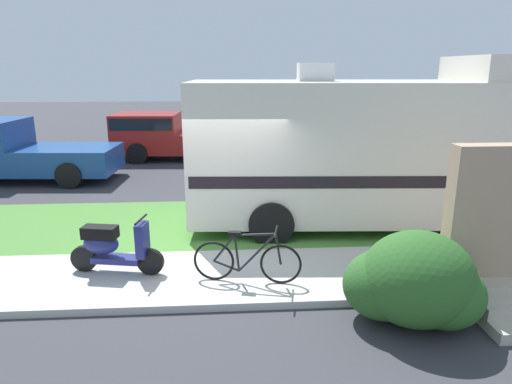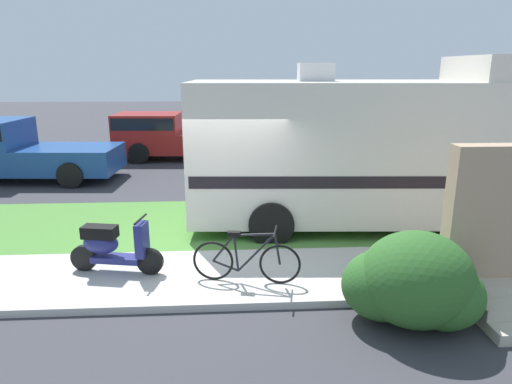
{
  "view_description": "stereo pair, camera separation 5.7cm",
  "coord_description": "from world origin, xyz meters",
  "px_view_note": "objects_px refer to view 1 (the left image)",
  "views": [
    {
      "loc": [
        0.1,
        -8.06,
        3.42
      ],
      "look_at": [
        0.66,
        0.3,
        1.1
      ],
      "focal_mm": 31.71,
      "sensor_mm": 36.0,
      "label": 1
    },
    {
      "loc": [
        0.16,
        -8.07,
        3.42
      ],
      "look_at": [
        0.66,
        0.3,
        1.1
      ],
      "focal_mm": 31.71,
      "sensor_mm": 36.0,
      "label": 2
    }
  ],
  "objects_px": {
    "motorhome_rv": "(369,149)",
    "bicycle": "(247,260)",
    "pickup_truck_far": "(170,135)",
    "bottle_green": "(479,256)",
    "scooter": "(112,246)",
    "pickup_truck_near": "(11,149)"
  },
  "relations": [
    {
      "from": "pickup_truck_far",
      "to": "motorhome_rv",
      "type": "bearing_deg",
      "value": -57.03
    },
    {
      "from": "bicycle",
      "to": "pickup_truck_near",
      "type": "xyz_separation_m",
      "value": [
        -6.91,
        7.68,
        0.5
      ]
    },
    {
      "from": "scooter",
      "to": "bicycle",
      "type": "relative_size",
      "value": 0.93
    },
    {
      "from": "scooter",
      "to": "bicycle",
      "type": "bearing_deg",
      "value": -12.68
    },
    {
      "from": "motorhome_rv",
      "to": "pickup_truck_near",
      "type": "bearing_deg",
      "value": 153.42
    },
    {
      "from": "scooter",
      "to": "bottle_green",
      "type": "distance_m",
      "value": 6.29
    },
    {
      "from": "motorhome_rv",
      "to": "scooter",
      "type": "bearing_deg",
      "value": -154.69
    },
    {
      "from": "pickup_truck_near",
      "to": "bottle_green",
      "type": "bearing_deg",
      "value": -33.2
    },
    {
      "from": "scooter",
      "to": "bottle_green",
      "type": "bearing_deg",
      "value": -0.14
    },
    {
      "from": "scooter",
      "to": "pickup_truck_near",
      "type": "distance_m",
      "value": 8.61
    },
    {
      "from": "motorhome_rv",
      "to": "bicycle",
      "type": "bearing_deg",
      "value": -134.27
    },
    {
      "from": "pickup_truck_near",
      "to": "bottle_green",
      "type": "relative_size",
      "value": 20.06
    },
    {
      "from": "scooter",
      "to": "pickup_truck_far",
      "type": "distance_m",
      "value": 10.34
    },
    {
      "from": "bicycle",
      "to": "bottle_green",
      "type": "relative_size",
      "value": 6.4
    },
    {
      "from": "bicycle",
      "to": "pickup_truck_far",
      "type": "bearing_deg",
      "value": 102.6
    },
    {
      "from": "motorhome_rv",
      "to": "scooter",
      "type": "xyz_separation_m",
      "value": [
        -4.95,
        -2.34,
        -1.16
      ]
    },
    {
      "from": "bicycle",
      "to": "pickup_truck_near",
      "type": "height_order",
      "value": "pickup_truck_near"
    },
    {
      "from": "scooter",
      "to": "pickup_truck_far",
      "type": "height_order",
      "value": "pickup_truck_far"
    },
    {
      "from": "bicycle",
      "to": "bottle_green",
      "type": "xyz_separation_m",
      "value": [
        4.09,
        0.48,
        -0.26
      ]
    },
    {
      "from": "bicycle",
      "to": "pickup_truck_near",
      "type": "bearing_deg",
      "value": 131.99
    },
    {
      "from": "bottle_green",
      "to": "pickup_truck_far",
      "type": "bearing_deg",
      "value": 122.17
    },
    {
      "from": "bottle_green",
      "to": "scooter",
      "type": "bearing_deg",
      "value": 179.86
    }
  ]
}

